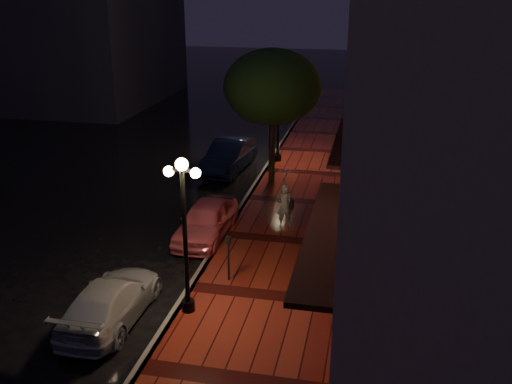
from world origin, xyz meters
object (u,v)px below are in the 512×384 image
Objects in this scene: navy_car at (229,156)px; pink_car at (206,220)px; street_tree at (273,89)px; streetlamp_far at (278,112)px; parking_meter at (228,254)px; streetlamp_near at (185,228)px; woman_with_umbrella at (285,188)px; silver_car at (111,300)px.

pink_car is at bearing -77.27° from navy_car.
street_tree is 7.17m from pink_car.
pink_car is at bearing -95.96° from streetlamp_far.
streetlamp_near is at bearing -93.15° from parking_meter.
street_tree is 2.60× the size of woman_with_umbrella.
woman_with_umbrella is at bearing 26.94° from pink_car.
parking_meter is (0.39, -9.13, -3.23)m from street_tree.
woman_with_umbrella is (1.62, 6.12, -0.98)m from streetlamp_near.
street_tree reaches higher than streetlamp_far.
streetlamp_far is 0.97× the size of navy_car.
parking_meter is at bearing -87.55° from street_tree.
streetlamp_near is 12.76m from navy_car.
woman_with_umbrella is at bearing -55.46° from navy_car.
woman_with_umbrella is at bearing -78.36° from streetlamp_far.
streetlamp_far is at bearing 85.80° from pink_car.
streetlamp_near is 2.53m from parking_meter.
woman_with_umbrella is at bearing 93.24° from parking_meter.
streetlamp_near is 5.36m from pink_car.
silver_car is at bearing -119.81° from parking_meter.
pink_car is at bearing 100.96° from streetlamp_near.
parking_meter is (2.73, -10.59, 0.28)m from navy_car.
streetlamp_far reaches higher than parking_meter.
streetlamp_near is 0.74× the size of street_tree.
parking_meter reaches higher than navy_car.
navy_car is 7.39m from woman_with_umbrella.
parking_meter is at bearing -60.53° from pink_car.
silver_car is 2.85× the size of parking_meter.
street_tree is at bearing 88.65° from streetlamp_near.
woman_with_umbrella reaches higher than navy_car.
streetlamp_far is 3.20m from navy_car.
streetlamp_near is 2.85m from silver_car.
streetlamp_near is 1.11× the size of pink_car.
navy_car is at bearing 148.12° from street_tree.
pink_car is 5.62m from silver_car.
parking_meter is at bearing -71.33° from navy_car.
street_tree reaches higher than silver_car.
street_tree reaches higher than woman_with_umbrella.
streetlamp_near is at bearing -76.30° from navy_car.
woman_with_umbrella is 4.41m from parking_meter.
woman_with_umbrella is at bearing -74.36° from street_tree.
silver_car is at bearing -100.63° from street_tree.
silver_car is at bearing -98.20° from pink_car.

